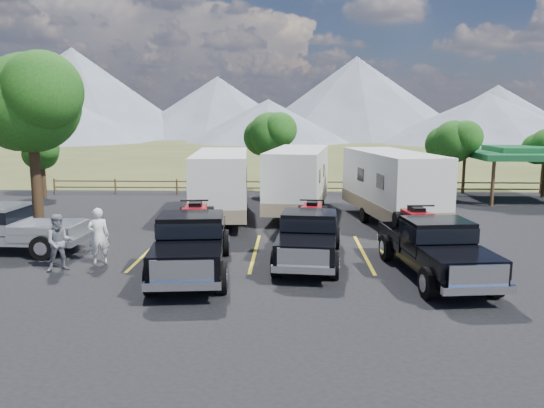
{
  "coord_description": "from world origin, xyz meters",
  "views": [
    {
      "loc": [
        -0.7,
        -15.0,
        5.07
      ],
      "look_at": [
        -1.42,
        5.56,
        1.6
      ],
      "focal_mm": 35.0,
      "sensor_mm": 36.0,
      "label": 1
    }
  ],
  "objects_px": {
    "rig_left": "(192,240)",
    "person_a": "(98,236)",
    "rig_right": "(434,245)",
    "tree_big_nw": "(30,103)",
    "trailer_center": "(298,180)",
    "rig_center": "(309,234)",
    "person_b": "(60,243)",
    "pavilion": "(521,154)",
    "pickup_silver": "(5,228)",
    "trailer_right": "(391,186)",
    "trailer_left": "(221,185)"
  },
  "relations": [
    {
      "from": "rig_left",
      "to": "person_a",
      "type": "distance_m",
      "value": 3.44
    },
    {
      "from": "rig_right",
      "to": "person_a",
      "type": "bearing_deg",
      "value": 168.56
    },
    {
      "from": "tree_big_nw",
      "to": "rig_left",
      "type": "relative_size",
      "value": 1.18
    },
    {
      "from": "trailer_center",
      "to": "rig_center",
      "type": "bearing_deg",
      "value": -80.83
    },
    {
      "from": "tree_big_nw",
      "to": "person_b",
      "type": "bearing_deg",
      "value": -59.94
    },
    {
      "from": "pavilion",
      "to": "pickup_silver",
      "type": "relative_size",
      "value": 1.03
    },
    {
      "from": "pavilion",
      "to": "tree_big_nw",
      "type": "bearing_deg",
      "value": -162.66
    },
    {
      "from": "tree_big_nw",
      "to": "pavilion",
      "type": "distance_m",
      "value": 26.91
    },
    {
      "from": "tree_big_nw",
      "to": "trailer_center",
      "type": "relative_size",
      "value": 0.81
    },
    {
      "from": "rig_right",
      "to": "trailer_center",
      "type": "relative_size",
      "value": 0.66
    },
    {
      "from": "tree_big_nw",
      "to": "person_b",
      "type": "relative_size",
      "value": 4.19
    },
    {
      "from": "tree_big_nw",
      "to": "person_b",
      "type": "height_order",
      "value": "tree_big_nw"
    },
    {
      "from": "rig_right",
      "to": "trailer_right",
      "type": "height_order",
      "value": "trailer_right"
    },
    {
      "from": "tree_big_nw",
      "to": "person_b",
      "type": "distance_m",
      "value": 9.87
    },
    {
      "from": "trailer_center",
      "to": "trailer_right",
      "type": "height_order",
      "value": "trailer_center"
    },
    {
      "from": "pavilion",
      "to": "trailer_left",
      "type": "bearing_deg",
      "value": -157.79
    },
    {
      "from": "rig_center",
      "to": "person_b",
      "type": "height_order",
      "value": "rig_center"
    },
    {
      "from": "tree_big_nw",
      "to": "rig_right",
      "type": "bearing_deg",
      "value": -25.09
    },
    {
      "from": "trailer_center",
      "to": "pickup_silver",
      "type": "relative_size",
      "value": 1.62
    },
    {
      "from": "trailer_right",
      "to": "trailer_left",
      "type": "bearing_deg",
      "value": 166.53
    },
    {
      "from": "rig_left",
      "to": "trailer_right",
      "type": "distance_m",
      "value": 11.29
    },
    {
      "from": "trailer_left",
      "to": "trailer_right",
      "type": "relative_size",
      "value": 0.98
    },
    {
      "from": "rig_center",
      "to": "trailer_right",
      "type": "relative_size",
      "value": 0.63
    },
    {
      "from": "trailer_left",
      "to": "person_b",
      "type": "relative_size",
      "value": 5.06
    },
    {
      "from": "tree_big_nw",
      "to": "pickup_silver",
      "type": "xyz_separation_m",
      "value": [
        1.34,
        -5.32,
        -4.63
      ]
    },
    {
      "from": "pavilion",
      "to": "person_a",
      "type": "xyz_separation_m",
      "value": [
        -20.21,
        -14.69,
        -1.78
      ]
    },
    {
      "from": "rig_left",
      "to": "tree_big_nw",
      "type": "bearing_deg",
      "value": 133.36
    },
    {
      "from": "rig_right",
      "to": "person_a",
      "type": "xyz_separation_m",
      "value": [
        -11.02,
        0.95,
        -0.02
      ]
    },
    {
      "from": "tree_big_nw",
      "to": "trailer_left",
      "type": "relative_size",
      "value": 0.83
    },
    {
      "from": "rig_left",
      "to": "rig_right",
      "type": "relative_size",
      "value": 1.05
    },
    {
      "from": "trailer_left",
      "to": "pickup_silver",
      "type": "xyz_separation_m",
      "value": [
        -7.19,
        -6.35,
        -0.79
      ]
    },
    {
      "from": "tree_big_nw",
      "to": "person_b",
      "type": "xyz_separation_m",
      "value": [
        4.37,
        -7.55,
        -4.62
      ]
    },
    {
      "from": "rig_center",
      "to": "trailer_right",
      "type": "height_order",
      "value": "trailer_right"
    },
    {
      "from": "rig_left",
      "to": "pickup_silver",
      "type": "distance_m",
      "value": 7.66
    },
    {
      "from": "pavilion",
      "to": "trailer_left",
      "type": "distance_m",
      "value": 18.41
    },
    {
      "from": "trailer_right",
      "to": "pickup_silver",
      "type": "height_order",
      "value": "trailer_right"
    },
    {
      "from": "rig_center",
      "to": "person_a",
      "type": "distance_m",
      "value": 7.2
    },
    {
      "from": "trailer_left",
      "to": "person_a",
      "type": "distance_m",
      "value": 8.4
    },
    {
      "from": "trailer_right",
      "to": "person_b",
      "type": "bearing_deg",
      "value": -156.5
    },
    {
      "from": "person_a",
      "to": "person_b",
      "type": "height_order",
      "value": "person_a"
    },
    {
      "from": "person_a",
      "to": "person_b",
      "type": "relative_size",
      "value": 1.04
    },
    {
      "from": "person_b",
      "to": "rig_left",
      "type": "bearing_deg",
      "value": -27.81
    },
    {
      "from": "rig_center",
      "to": "person_b",
      "type": "bearing_deg",
      "value": -164.15
    },
    {
      "from": "rig_left",
      "to": "pickup_silver",
      "type": "height_order",
      "value": "rig_left"
    },
    {
      "from": "pavilion",
      "to": "trailer_right",
      "type": "height_order",
      "value": "trailer_right"
    },
    {
      "from": "pavilion",
      "to": "trailer_left",
      "type": "xyz_separation_m",
      "value": [
        -17.02,
        -6.95,
        -1.03
      ]
    },
    {
      "from": "trailer_right",
      "to": "pickup_silver",
      "type": "distance_m",
      "value": 16.32
    },
    {
      "from": "rig_left",
      "to": "trailer_right",
      "type": "xyz_separation_m",
      "value": [
        7.85,
        8.09,
        0.71
      ]
    },
    {
      "from": "rig_left",
      "to": "rig_right",
      "type": "height_order",
      "value": "rig_left"
    },
    {
      "from": "trailer_right",
      "to": "person_a",
      "type": "distance_m",
      "value": 13.38
    }
  ]
}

